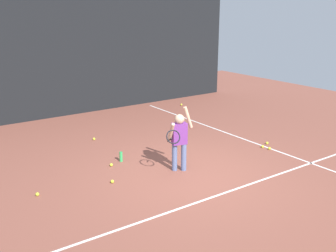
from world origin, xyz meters
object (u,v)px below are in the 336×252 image
at_px(tennis_ball_3, 112,181).
at_px(tennis_ball_2, 181,105).
at_px(tennis_player, 179,137).
at_px(tennis_ball_5, 111,165).
at_px(tennis_ball_0, 263,147).
at_px(tennis_ball_1, 94,139).
at_px(tennis_ball_8, 267,143).
at_px(tennis_ball_6, 269,148).
at_px(tennis_ball_7, 37,194).
at_px(water_bottle, 121,157).

bearing_deg(tennis_ball_3, tennis_ball_2, 41.35).
bearing_deg(tennis_player, tennis_ball_5, 152.37).
relative_size(tennis_player, tennis_ball_3, 20.46).
distance_m(tennis_ball_0, tennis_ball_1, 4.22).
bearing_deg(tennis_ball_8, tennis_ball_0, -158.35).
relative_size(tennis_ball_1, tennis_ball_6, 1.00).
distance_m(tennis_ball_2, tennis_ball_5, 5.76).
bearing_deg(tennis_ball_7, tennis_ball_1, 46.66).
height_order(tennis_ball_2, tennis_ball_3, same).
relative_size(tennis_ball_7, tennis_ball_8, 1.00).
bearing_deg(tennis_ball_1, tennis_ball_8, -39.30).
distance_m(tennis_ball_1, tennis_ball_8, 4.36).
distance_m(water_bottle, tennis_ball_1, 1.70).
relative_size(water_bottle, tennis_ball_1, 3.33).
xyz_separation_m(tennis_ball_1, tennis_ball_6, (3.12, -3.06, 0.00)).
bearing_deg(tennis_ball_0, tennis_ball_2, 77.77).
bearing_deg(tennis_ball_5, water_bottle, 23.00).
xyz_separation_m(tennis_player, tennis_ball_0, (2.49, -0.04, -0.69)).
bearing_deg(tennis_ball_2, tennis_ball_5, -141.96).
bearing_deg(tennis_ball_1, tennis_ball_2, 22.85).
xyz_separation_m(tennis_ball_2, tennis_ball_3, (-4.91, -4.32, 0.00)).
xyz_separation_m(tennis_ball_1, tennis_ball_2, (4.08, 1.72, 0.00)).
xyz_separation_m(tennis_ball_0, tennis_ball_3, (-3.91, 0.28, 0.00)).
relative_size(tennis_ball_1, tennis_ball_3, 1.00).
relative_size(tennis_ball_1, tennis_ball_8, 1.00).
bearing_deg(tennis_ball_2, tennis_player, -127.40).
distance_m(water_bottle, tennis_ball_6, 3.54).
height_order(tennis_ball_1, tennis_ball_2, same).
height_order(tennis_player, water_bottle, tennis_player).
bearing_deg(tennis_player, tennis_ball_2, 69.07).
relative_size(tennis_ball_3, tennis_ball_7, 1.00).
height_order(water_bottle, tennis_ball_6, water_bottle).
distance_m(tennis_player, tennis_ball_0, 2.59).
bearing_deg(tennis_ball_2, tennis_ball_0, -102.23).
xyz_separation_m(tennis_ball_2, tennis_ball_7, (-6.27, -4.04, 0.00)).
height_order(tennis_ball_2, tennis_ball_8, same).
distance_m(tennis_player, tennis_ball_8, 2.87).
height_order(tennis_ball_7, tennis_ball_8, same).
bearing_deg(tennis_ball_5, tennis_ball_6, -19.13).
bearing_deg(tennis_ball_2, tennis_ball_3, -138.65).
height_order(tennis_ball_5, tennis_ball_8, same).
relative_size(tennis_ball_3, tennis_ball_5, 1.00).
height_order(tennis_player, tennis_ball_2, tennis_player).
relative_size(tennis_ball_3, tennis_ball_6, 1.00).
distance_m(tennis_player, tennis_ball_1, 2.98).
height_order(tennis_ball_2, tennis_ball_7, same).
relative_size(water_bottle, tennis_ball_3, 3.33).
bearing_deg(tennis_ball_7, tennis_ball_0, -6.10).
bearing_deg(tennis_ball_1, water_bottle, -94.71).
distance_m(water_bottle, tennis_ball_2, 5.43).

